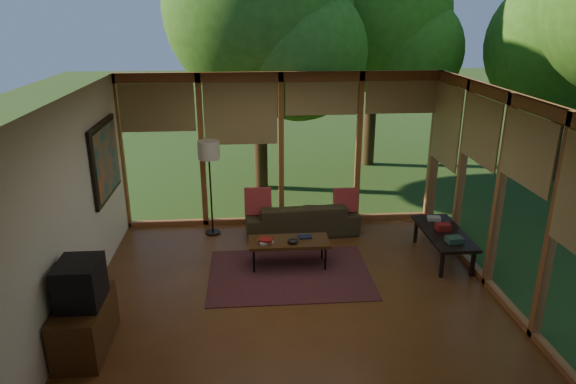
{
  "coord_description": "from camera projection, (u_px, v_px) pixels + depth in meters",
  "views": [
    {
      "loc": [
        -0.57,
        -6.19,
        3.67
      ],
      "look_at": [
        -0.02,
        0.7,
        1.21
      ],
      "focal_mm": 32.0,
      "sensor_mm": 36.0,
      "label": 1
    }
  ],
  "objects": [
    {
      "name": "sofa",
      "position": [
        302.0,
        217.0,
        8.89
      ],
      "size": [
        1.96,
        0.87,
        0.56
      ],
      "primitive_type": "imported",
      "rotation": [
        0.0,
        0.0,
        3.2
      ],
      "color": "#38311C",
      "rests_on": "floor"
    },
    {
      "name": "console_book_b",
      "position": [
        443.0,
        227.0,
        7.92
      ],
      "size": [
        0.22,
        0.16,
        0.1
      ],
      "primitive_type": "cube",
      "rotation": [
        0.0,
        0.0,
        0.03
      ],
      "color": "maroon",
      "rests_on": "side_console"
    },
    {
      "name": "television",
      "position": [
        80.0,
        283.0,
        5.61
      ],
      "size": [
        0.45,
        0.55,
        0.5
      ],
      "primitive_type": "cube",
      "color": "black",
      "rests_on": "media_cabinet"
    },
    {
      "name": "rug",
      "position": [
        290.0,
        274.0,
        7.54
      ],
      "size": [
        2.36,
        1.67,
        0.01
      ],
      "primitive_type": "cube",
      "color": "maroon",
      "rests_on": "floor"
    },
    {
      "name": "wall_left",
      "position": [
        76.0,
        206.0,
        6.42
      ],
      "size": [
        0.04,
        5.0,
        2.7
      ],
      "primitive_type": "cube",
      "color": "silver",
      "rests_on": "ground"
    },
    {
      "name": "side_console",
      "position": [
        444.0,
        234.0,
        7.91
      ],
      "size": [
        0.6,
        1.4,
        0.46
      ],
      "color": "black",
      "rests_on": "floor"
    },
    {
      "name": "console_book_c",
      "position": [
        434.0,
        218.0,
        8.31
      ],
      "size": [
        0.23,
        0.18,
        0.06
      ],
      "primitive_type": "cube",
      "rotation": [
        0.0,
        0.0,
        -0.19
      ],
      "color": "#B0ACA0",
      "rests_on": "side_console"
    },
    {
      "name": "exterior_lawn",
      "position": [
        538.0,
        142.0,
        15.2
      ],
      "size": [
        40.0,
        40.0,
        0.0
      ],
      "primitive_type": "plane",
      "color": "#2D4F1D",
      "rests_on": "ground"
    },
    {
      "name": "wall_front",
      "position": [
        321.0,
        304.0,
        4.28
      ],
      "size": [
        5.5,
        0.04,
        2.7
      ],
      "primitive_type": "cube",
      "color": "silver",
      "rests_on": "ground"
    },
    {
      "name": "floor_lamp",
      "position": [
        209.0,
        155.0,
        8.46
      ],
      "size": [
        0.36,
        0.36,
        1.65
      ],
      "color": "black",
      "rests_on": "floor"
    },
    {
      "name": "ct_book_upper",
      "position": [
        266.0,
        240.0,
        7.56
      ],
      "size": [
        0.23,
        0.2,
        0.03
      ],
      "primitive_type": "cube",
      "rotation": [
        0.0,
        0.0,
        -0.28
      ],
      "color": "maroon",
      "rests_on": "coffee_table"
    },
    {
      "name": "ct_book_lower",
      "position": [
        266.0,
        242.0,
        7.57
      ],
      "size": [
        0.25,
        0.22,
        0.03
      ],
      "primitive_type": "cube",
      "rotation": [
        0.0,
        0.0,
        0.32
      ],
      "color": "#B0ACA0",
      "rests_on": "coffee_table"
    },
    {
      "name": "tree_ne",
      "position": [
        375.0,
        15.0,
        11.86
      ],
      "size": [
        3.52,
        3.52,
        5.32
      ],
      "color": "#3A2915",
      "rests_on": "ground"
    },
    {
      "name": "ceiling",
      "position": [
        295.0,
        95.0,
        6.18
      ],
      "size": [
        5.5,
        5.5,
        0.0
      ],
      "primitive_type": "plane",
      "rotation": [
        3.14,
        0.0,
        0.0
      ],
      "color": "white",
      "rests_on": "ground"
    },
    {
      "name": "wall_painting",
      "position": [
        105.0,
        160.0,
        7.67
      ],
      "size": [
        0.06,
        1.35,
        1.15
      ],
      "color": "black",
      "rests_on": "wall_left"
    },
    {
      "name": "window_wall_right",
      "position": [
        499.0,
        194.0,
        6.83
      ],
      "size": [
        0.12,
        5.0,
        2.7
      ],
      "primitive_type": "cube",
      "color": "#A25F32",
      "rests_on": "ground"
    },
    {
      "name": "pillow_right",
      "position": [
        345.0,
        200.0,
        8.8
      ],
      "size": [
        0.41,
        0.22,
        0.43
      ],
      "primitive_type": "cube",
      "rotation": [
        -0.21,
        0.0,
        0.0
      ],
      "color": "maroon",
      "rests_on": "sofa"
    },
    {
      "name": "tree_far",
      "position": [
        560.0,
        47.0,
        10.78
      ],
      "size": [
        3.07,
        3.07,
        4.48
      ],
      "color": "#3A2915",
      "rests_on": "ground"
    },
    {
      "name": "media_cabinet",
      "position": [
        85.0,
        326.0,
        5.8
      ],
      "size": [
        0.5,
        1.0,
        0.6
      ],
      "primitive_type": "cube",
      "color": "#4B2B14",
      "rests_on": "floor"
    },
    {
      "name": "floor",
      "position": [
        294.0,
        291.0,
        7.08
      ],
      "size": [
        5.5,
        5.5,
        0.0
      ],
      "primitive_type": "plane",
      "color": "brown",
      "rests_on": "ground"
    },
    {
      "name": "ct_book_side",
      "position": [
        305.0,
        237.0,
        7.74
      ],
      "size": [
        0.2,
        0.16,
        0.03
      ],
      "primitive_type": "cube",
      "rotation": [
        0.0,
        0.0,
        0.08
      ],
      "color": "#161C32",
      "rests_on": "coffee_table"
    },
    {
      "name": "tree_nw",
      "position": [
        258.0,
        9.0,
        10.07
      ],
      "size": [
        3.76,
        3.76,
        5.58
      ],
      "color": "#3A2915",
      "rests_on": "ground"
    },
    {
      "name": "coffee_table",
      "position": [
        289.0,
        242.0,
        7.66
      ],
      "size": [
        1.2,
        0.5,
        0.43
      ],
      "color": "#4B2B14",
      "rests_on": "floor"
    },
    {
      "name": "console_book_a",
      "position": [
        454.0,
        240.0,
        7.5
      ],
      "size": [
        0.24,
        0.19,
        0.08
      ],
      "primitive_type": "cube",
      "rotation": [
        0.0,
        0.0,
        0.1
      ],
      "color": "#2D503E",
      "rests_on": "side_console"
    },
    {
      "name": "window_wall_back",
      "position": [
        281.0,
        150.0,
        8.98
      ],
      "size": [
        5.5,
        0.12,
        2.7
      ],
      "primitive_type": "cube",
      "color": "#A25F32",
      "rests_on": "ground"
    },
    {
      "name": "ct_bowl",
      "position": [
        293.0,
        241.0,
        7.55
      ],
      "size": [
        0.16,
        0.16,
        0.07
      ],
      "primitive_type": "ellipsoid",
      "color": "black",
      "rests_on": "coffee_table"
    },
    {
      "name": "pillow_left",
      "position": [
        258.0,
        202.0,
        8.68
      ],
      "size": [
        0.45,
        0.24,
        0.48
      ],
      "primitive_type": "cube",
      "rotation": [
        -0.21,
        0.0,
        0.0
      ],
      "color": "maroon",
      "rests_on": "sofa"
    }
  ]
}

